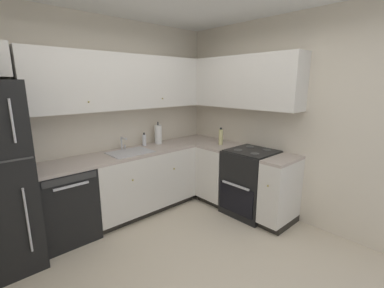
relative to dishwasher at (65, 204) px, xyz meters
name	(u,v)px	position (x,y,z in m)	size (l,w,h in m)	color
ground_plane	(190,276)	(0.65, -1.48, -0.45)	(3.55, 3.55, 0.02)	beige
wall_back	(100,120)	(0.65, 0.33, 0.89)	(3.65, 0.05, 2.66)	beige
wall_right	(292,121)	(2.45, -1.48, 0.89)	(0.05, 3.65, 2.66)	beige
dishwasher	(65,204)	(0.00, 0.00, 0.00)	(0.60, 0.63, 0.87)	black
lower_cabinets_back	(143,181)	(1.06, 0.00, 0.00)	(1.52, 0.62, 0.87)	silver
countertop_back	(141,151)	(1.06, 0.00, 0.45)	(2.72, 0.60, 0.04)	#B7A89E
lower_cabinets_right	(240,180)	(2.12, -0.93, 0.00)	(0.62, 1.41, 0.87)	silver
countertop_right	(241,150)	(2.12, -0.93, 0.45)	(0.60, 1.41, 0.03)	#B7A89E
oven_range	(251,182)	(2.14, -1.10, 0.02)	(0.68, 0.62, 1.06)	black
upper_cabinets_back	(122,82)	(0.90, 0.14, 1.39)	(2.40, 0.34, 0.71)	silver
upper_cabinets_right	(236,82)	(2.26, -0.68, 1.39)	(0.32, 1.96, 0.71)	silver
sink	(130,155)	(0.87, -0.03, 0.43)	(0.56, 0.40, 0.10)	#B7B7BC
faucet	(123,142)	(0.88, 0.18, 0.58)	(0.07, 0.16, 0.18)	silver
soap_bottle	(144,140)	(1.23, 0.18, 0.56)	(0.06, 0.06, 0.20)	silver
paper_towel_roll	(158,134)	(1.47, 0.16, 0.61)	(0.11, 0.11, 0.35)	white
oil_bottle	(221,137)	(2.12, -0.54, 0.59)	(0.06, 0.06, 0.26)	beige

